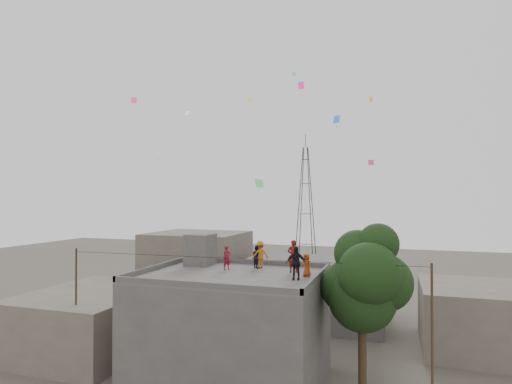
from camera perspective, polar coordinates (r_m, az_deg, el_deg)
ground at (r=26.52m, az=-3.31°, el=-24.01°), size 140.00×140.00×0.00m
main_building at (r=25.47m, az=-3.31°, el=-17.69°), size 10.00×8.00×6.10m
parapet at (r=24.73m, az=-3.30°, el=-10.57°), size 10.00×8.00×0.30m
stair_head_box at (r=28.24m, az=-7.43°, el=-7.61°), size 1.60×1.80×2.00m
neighbor_west at (r=32.84m, az=-20.77°, el=-15.66°), size 8.00×10.00×4.00m
neighbor_north at (r=38.15m, az=7.57°, el=-12.83°), size 12.00×9.00×5.00m
neighbor_northwest at (r=43.63m, az=-7.84°, el=-9.97°), size 9.00×8.00×7.00m
neighbor_east at (r=34.05m, az=27.16°, el=-14.73°), size 7.00×8.00×4.40m
tree at (r=23.71m, az=14.39°, el=-11.34°), size 4.90×4.60×9.10m
utility_line at (r=23.96m, az=-3.30°, el=-16.84°), size 20.12×0.62×7.40m
transmission_tower at (r=64.01m, az=6.63°, el=-2.04°), size 2.97×2.97×20.01m
person_red_adult at (r=25.33m, az=5.01°, el=-8.52°), size 0.74×0.54×1.90m
person_orange_child at (r=24.16m, az=6.76°, el=-9.65°), size 0.73×0.66×1.26m
person_dark_child at (r=26.87m, az=0.12°, el=-8.63°), size 0.85×0.84×1.38m
person_dark_adult at (r=23.15m, az=5.33°, el=-9.41°), size 1.09×0.57×1.77m
person_orange_adult at (r=26.84m, az=0.56°, el=-8.33°), size 1.23×1.14×1.67m
person_red_child at (r=26.27m, az=-3.91°, el=-8.73°), size 0.59×0.63×1.45m
kites at (r=30.99m, az=0.00°, el=9.44°), size 16.72×12.14×10.27m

